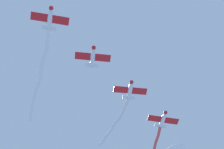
% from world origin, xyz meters
% --- Properties ---
extents(airplane_lead, '(6.07, 6.02, 1.75)m').
position_xyz_m(airplane_lead, '(3.04, 0.85, 72.92)').
color(airplane_lead, white).
extents(smoke_trail_lead, '(18.43, 21.81, 4.56)m').
position_xyz_m(smoke_trail_lead, '(-7.56, -11.32, 74.88)').
color(smoke_trail_lead, white).
extents(airplane_left_wing, '(5.77, 6.29, 1.75)m').
position_xyz_m(airplane_left_wing, '(-8.34, 2.09, 73.17)').
color(airplane_left_wing, white).
extents(airplane_right_wing, '(5.76, 6.31, 1.75)m').
position_xyz_m(airplane_right_wing, '(-19.73, 3.34, 73.42)').
color(airplane_right_wing, white).
extents(smoke_trail_right_wing, '(12.27, 16.73, 4.92)m').
position_xyz_m(smoke_trail_right_wing, '(-27.66, -6.25, 75.23)').
color(smoke_trail_right_wing, white).
extents(airplane_slot, '(6.09, 6.01, 1.75)m').
position_xyz_m(airplane_slot, '(-31.13, 4.59, 73.67)').
color(airplane_slot, white).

